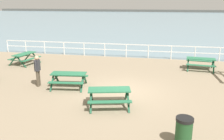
{
  "coord_description": "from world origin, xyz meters",
  "views": [
    {
      "loc": [
        1.79,
        -11.44,
        4.4
      ],
      "look_at": [
        -0.7,
        1.02,
        0.8
      ],
      "focal_mm": 39.25,
      "sensor_mm": 36.0,
      "label": 1
    }
  ],
  "objects_px": {
    "visitor": "(38,69)",
    "picnic_table_far_right": "(24,56)",
    "picnic_table_seaward": "(69,77)",
    "picnic_table_near_right": "(201,61)",
    "litter_bin": "(184,132)",
    "picnic_table_near_left": "(109,93)"
  },
  "relations": [
    {
      "from": "litter_bin",
      "to": "picnic_table_near_left",
      "type": "bearing_deg",
      "value": 139.3
    },
    {
      "from": "picnic_table_far_right",
      "to": "picnic_table_seaward",
      "type": "bearing_deg",
      "value": -118.96
    },
    {
      "from": "picnic_table_far_right",
      "to": "litter_bin",
      "type": "bearing_deg",
      "value": -118.66
    },
    {
      "from": "picnic_table_near_left",
      "to": "litter_bin",
      "type": "relative_size",
      "value": 2.22
    },
    {
      "from": "picnic_table_near_left",
      "to": "litter_bin",
      "type": "xyz_separation_m",
      "value": [
        2.9,
        -2.49,
        -0.1
      ]
    },
    {
      "from": "litter_bin",
      "to": "visitor",
      "type": "bearing_deg",
      "value": 149.04
    },
    {
      "from": "visitor",
      "to": "litter_bin",
      "type": "bearing_deg",
      "value": -37.77
    },
    {
      "from": "picnic_table_far_right",
      "to": "litter_bin",
      "type": "distance_m",
      "value": 13.38
    },
    {
      "from": "picnic_table_near_left",
      "to": "picnic_table_far_right",
      "type": "xyz_separation_m",
      "value": [
        -7.47,
        5.96,
        0.0
      ]
    },
    {
      "from": "picnic_table_near_left",
      "to": "picnic_table_far_right",
      "type": "distance_m",
      "value": 9.56
    },
    {
      "from": "picnic_table_seaward",
      "to": "picnic_table_far_right",
      "type": "bearing_deg",
      "value": 133.77
    },
    {
      "from": "picnic_table_near_left",
      "to": "picnic_table_far_right",
      "type": "bearing_deg",
      "value": 127.57
    },
    {
      "from": "picnic_table_near_right",
      "to": "picnic_table_near_left",
      "type": "bearing_deg",
      "value": -118.74
    },
    {
      "from": "picnic_table_near_left",
      "to": "visitor",
      "type": "height_order",
      "value": "visitor"
    },
    {
      "from": "visitor",
      "to": "picnic_table_far_right",
      "type": "bearing_deg",
      "value": 120.98
    },
    {
      "from": "picnic_table_near_right",
      "to": "picnic_table_seaward",
      "type": "relative_size",
      "value": 0.99
    },
    {
      "from": "picnic_table_far_right",
      "to": "picnic_table_seaward",
      "type": "relative_size",
      "value": 1.04
    },
    {
      "from": "picnic_table_seaward",
      "to": "visitor",
      "type": "distance_m",
      "value": 1.71
    },
    {
      "from": "picnic_table_near_left",
      "to": "picnic_table_seaward",
      "type": "height_order",
      "value": "same"
    },
    {
      "from": "picnic_table_near_right",
      "to": "picnic_table_seaward",
      "type": "xyz_separation_m",
      "value": [
        -7.28,
        -4.93,
        0.0
      ]
    },
    {
      "from": "picnic_table_near_left",
      "to": "litter_bin",
      "type": "height_order",
      "value": "litter_bin"
    },
    {
      "from": "visitor",
      "to": "litter_bin",
      "type": "xyz_separation_m",
      "value": [
        7.14,
        -4.28,
        -0.47
      ]
    }
  ]
}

